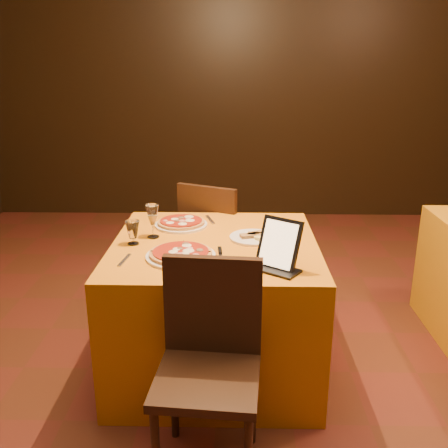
{
  "coord_description": "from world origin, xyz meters",
  "views": [
    {
      "loc": [
        -0.29,
        -2.01,
        1.68
      ],
      "look_at": [
        -0.35,
        0.5,
        0.86
      ],
      "focal_mm": 40.0,
      "sensor_mm": 36.0,
      "label": 1
    }
  ],
  "objects_px": {
    "chair_main_near": "(207,378)",
    "wine_glass": "(153,221)",
    "main_table": "(215,304)",
    "pizza_far": "(181,223)",
    "pizza_near": "(181,255)",
    "tablet": "(279,244)",
    "water_glass": "(133,233)",
    "chair_main_far": "(220,243)"
  },
  "relations": [
    {
      "from": "wine_glass",
      "to": "pizza_near",
      "type": "bearing_deg",
      "value": -57.94
    },
    {
      "from": "wine_glass",
      "to": "tablet",
      "type": "bearing_deg",
      "value": -31.76
    },
    {
      "from": "pizza_near",
      "to": "water_glass",
      "type": "height_order",
      "value": "water_glass"
    },
    {
      "from": "wine_glass",
      "to": "water_glass",
      "type": "relative_size",
      "value": 1.46
    },
    {
      "from": "chair_main_far",
      "to": "pizza_far",
      "type": "xyz_separation_m",
      "value": [
        -0.21,
        -0.5,
        0.31
      ]
    },
    {
      "from": "chair_main_near",
      "to": "wine_glass",
      "type": "relative_size",
      "value": 4.79
    },
    {
      "from": "main_table",
      "to": "chair_main_near",
      "type": "relative_size",
      "value": 1.21
    },
    {
      "from": "main_table",
      "to": "chair_main_far",
      "type": "relative_size",
      "value": 1.21
    },
    {
      "from": "chair_main_near",
      "to": "wine_glass",
      "type": "xyz_separation_m",
      "value": [
        -0.34,
        0.87,
        0.39
      ]
    },
    {
      "from": "water_glass",
      "to": "pizza_far",
      "type": "bearing_deg",
      "value": 54.7
    },
    {
      "from": "main_table",
      "to": "pizza_far",
      "type": "relative_size",
      "value": 3.54
    },
    {
      "from": "chair_main_far",
      "to": "chair_main_near",
      "type": "bearing_deg",
      "value": 114.47
    },
    {
      "from": "chair_main_far",
      "to": "main_table",
      "type": "bearing_deg",
      "value": 114.47
    },
    {
      "from": "water_glass",
      "to": "pizza_near",
      "type": "bearing_deg",
      "value": -33.84
    },
    {
      "from": "chair_main_near",
      "to": "tablet",
      "type": "bearing_deg",
      "value": 60.44
    },
    {
      "from": "wine_glass",
      "to": "tablet",
      "type": "relative_size",
      "value": 0.78
    },
    {
      "from": "main_table",
      "to": "tablet",
      "type": "distance_m",
      "value": 0.68
    },
    {
      "from": "pizza_near",
      "to": "wine_glass",
      "type": "bearing_deg",
      "value": 122.06
    },
    {
      "from": "pizza_far",
      "to": "chair_main_far",
      "type": "bearing_deg",
      "value": 67.31
    },
    {
      "from": "chair_main_far",
      "to": "pizza_near",
      "type": "height_order",
      "value": "chair_main_far"
    },
    {
      "from": "chair_main_far",
      "to": "tablet",
      "type": "height_order",
      "value": "tablet"
    },
    {
      "from": "wine_glass",
      "to": "chair_main_near",
      "type": "bearing_deg",
      "value": -68.41
    },
    {
      "from": "chair_main_far",
      "to": "wine_glass",
      "type": "distance_m",
      "value": 0.88
    },
    {
      "from": "chair_main_near",
      "to": "chair_main_far",
      "type": "height_order",
      "value": "same"
    },
    {
      "from": "pizza_near",
      "to": "water_glass",
      "type": "xyz_separation_m",
      "value": [
        -0.27,
        0.18,
        0.05
      ]
    },
    {
      "from": "tablet",
      "to": "pizza_far",
      "type": "bearing_deg",
      "value": 165.53
    },
    {
      "from": "pizza_far",
      "to": "wine_glass",
      "type": "relative_size",
      "value": 1.63
    },
    {
      "from": "pizza_far",
      "to": "tablet",
      "type": "bearing_deg",
      "value": -49.37
    },
    {
      "from": "wine_glass",
      "to": "chair_main_far",
      "type": "bearing_deg",
      "value": 64.15
    },
    {
      "from": "pizza_near",
      "to": "water_glass",
      "type": "bearing_deg",
      "value": 146.16
    },
    {
      "from": "pizza_near",
      "to": "tablet",
      "type": "height_order",
      "value": "tablet"
    },
    {
      "from": "water_glass",
      "to": "chair_main_near",
      "type": "bearing_deg",
      "value": -60.25
    },
    {
      "from": "chair_main_far",
      "to": "pizza_far",
      "type": "relative_size",
      "value": 2.93
    },
    {
      "from": "chair_main_near",
      "to": "wine_glass",
      "type": "height_order",
      "value": "wine_glass"
    },
    {
      "from": "pizza_far",
      "to": "tablet",
      "type": "height_order",
      "value": "tablet"
    },
    {
      "from": "main_table",
      "to": "pizza_far",
      "type": "bearing_deg",
      "value": 127.62
    },
    {
      "from": "chair_main_far",
      "to": "wine_glass",
      "type": "height_order",
      "value": "wine_glass"
    },
    {
      "from": "chair_main_far",
      "to": "pizza_near",
      "type": "bearing_deg",
      "value": 105.39
    },
    {
      "from": "chair_main_near",
      "to": "pizza_near",
      "type": "bearing_deg",
      "value": 110.32
    },
    {
      "from": "pizza_near",
      "to": "tablet",
      "type": "distance_m",
      "value": 0.5
    },
    {
      "from": "water_glass",
      "to": "chair_main_far",
      "type": "bearing_deg",
      "value": 62.1
    },
    {
      "from": "chair_main_near",
      "to": "pizza_near",
      "type": "xyz_separation_m",
      "value": [
        -0.16,
        0.58,
        0.31
      ]
    }
  ]
}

